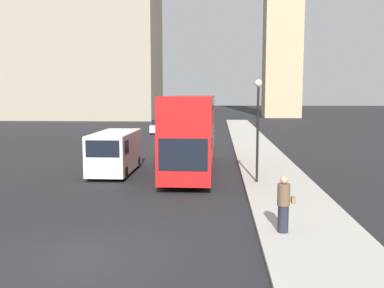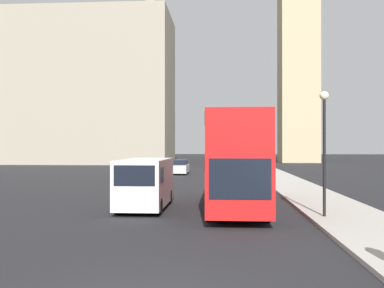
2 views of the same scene
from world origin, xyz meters
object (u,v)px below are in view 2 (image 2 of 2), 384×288
Objects in this scene: red_double_decker_bus at (235,157)px; street_lamp at (324,132)px; white_van at (145,182)px; parked_sedan at (179,168)px.

street_lamp is at bearing -44.35° from red_double_decker_bus.
parked_sedan is (-0.86, 24.93, -0.57)m from white_van.
white_van is (-4.24, -0.88, -1.19)m from red_double_decker_bus.
red_double_decker_bus is 4.96m from street_lamp.
white_van is at bearing -168.27° from red_double_decker_bus.
red_double_decker_bus is at bearing 11.73° from white_van.
red_double_decker_bus is at bearing 135.65° from street_lamp.
parked_sedan is at bearing 107.32° from street_lamp.
white_van is 1.06× the size of street_lamp.
parked_sedan is (-8.55, 27.44, -2.82)m from street_lamp.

